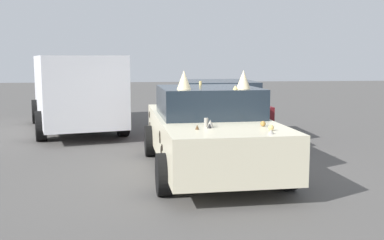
{
  "coord_description": "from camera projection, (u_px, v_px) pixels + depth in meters",
  "views": [
    {
      "loc": [
        -7.81,
        1.15,
        1.97
      ],
      "look_at": [
        0.0,
        0.3,
        0.9
      ],
      "focal_mm": 42.76,
      "sensor_mm": 36.0,
      "label": 1
    }
  ],
  "objects": [
    {
      "name": "ground_plane",
      "position": [
        209.0,
        170.0,
        8.09
      ],
      "size": [
        60.0,
        60.0,
        0.0
      ],
      "primitive_type": "plane",
      "color": "#514F4C"
    },
    {
      "name": "art_car_decorated",
      "position": [
        209.0,
        130.0,
        8.0
      ],
      "size": [
        4.47,
        2.25,
        1.77
      ],
      "rotation": [
        0.0,
        0.0,
        3.2
      ],
      "color": "beige",
      "rests_on": "ground"
    },
    {
      "name": "parked_van_near_right",
      "position": [
        75.0,
        88.0,
        12.6
      ],
      "size": [
        5.61,
        3.18,
        2.03
      ],
      "rotation": [
        0.0,
        0.0,
        0.25
      ],
      "color": "silver",
      "rests_on": "ground"
    },
    {
      "name": "parked_sedan_far_right",
      "position": [
        217.0,
        109.0,
        11.26
      ],
      "size": [
        3.96,
        2.08,
        1.43
      ],
      "rotation": [
        0.0,
        0.0,
        -0.0
      ],
      "color": "#5B1419",
      "rests_on": "ground"
    }
  ]
}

